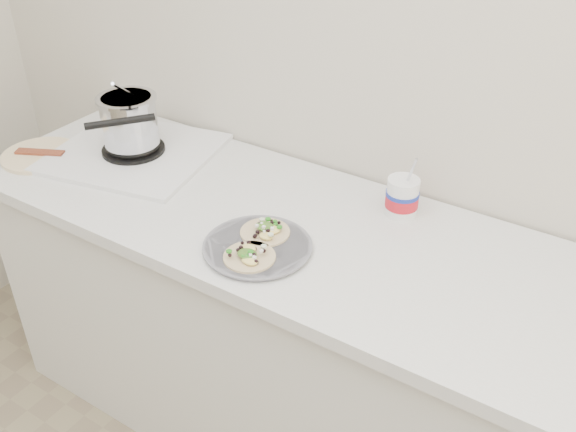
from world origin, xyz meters
The scene contains 5 objects.
counter centered at (0.00, 1.43, 0.45)m, with size 2.44×0.66×0.90m.
stove centered at (-0.85, 1.47, 0.98)m, with size 0.59×0.56×0.24m.
taco_plate centered at (-0.21, 1.26, 0.92)m, with size 0.29×0.29×0.04m.
tub centered at (0.04, 1.62, 0.97)m, with size 0.09×0.09×0.21m.
bacon_plate centered at (-1.10, 1.29, 0.91)m, with size 0.25×0.25×0.02m.
Camera 1 is at (0.59, 0.16, 1.89)m, focal length 40.00 mm.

